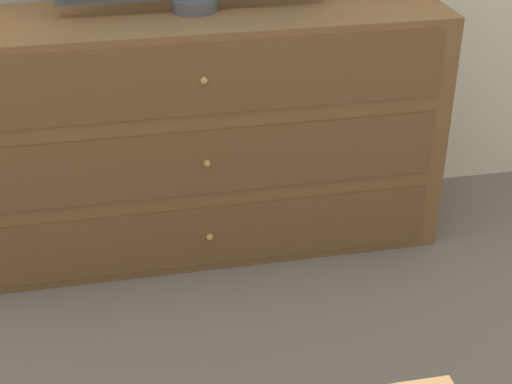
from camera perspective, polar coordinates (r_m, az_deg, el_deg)
The scene contains 2 objects.
ground_plane at distance 3.12m, azimuth -6.75°, elevation -1.04°, with size 12.00×12.00×0.00m, color #70665B.
dresser at distance 2.71m, azimuth -4.25°, elevation 4.24°, with size 1.65×0.45×0.85m.
Camera 1 is at (-0.16, -2.67, 1.59)m, focal length 55.00 mm.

